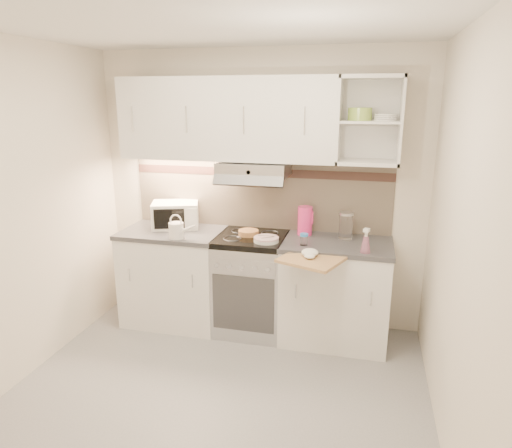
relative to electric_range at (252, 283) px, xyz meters
name	(u,v)px	position (x,y,z in m)	size (l,w,h in m)	color
ground	(213,401)	(0.00, -1.10, -0.45)	(3.00, 3.00, 0.00)	#949496
room_shell	(225,165)	(0.00, -0.73, 1.18)	(3.04, 2.84, 2.52)	silver
base_cabinet_left	(175,278)	(-0.75, 0.00, -0.02)	(0.90, 0.60, 0.86)	white
worktop_left	(173,232)	(-0.75, 0.00, 0.43)	(0.92, 0.62, 0.04)	#47474C
base_cabinet_right	(335,293)	(0.75, 0.00, -0.02)	(0.90, 0.60, 0.86)	white
worktop_right	(337,244)	(0.75, 0.00, 0.43)	(0.92, 0.62, 0.04)	#47474C
electric_range	(252,283)	(0.00, 0.00, 0.00)	(0.60, 0.60, 0.90)	#B7B7BC
microwave	(175,215)	(-0.77, 0.12, 0.57)	(0.50, 0.43, 0.24)	white
watering_can	(177,230)	(-0.61, -0.22, 0.53)	(0.25, 0.13, 0.21)	white
plate_stack	(266,239)	(0.16, -0.13, 0.47)	(0.21, 0.21, 0.05)	silver
bread_loaf	(248,233)	(-0.03, 0.02, 0.47)	(0.18, 0.18, 0.04)	#AB6D3D
pink_pitcher	(305,221)	(0.45, 0.15, 0.58)	(0.14, 0.13, 0.26)	#EE2D7C
glass_jar	(346,225)	(0.81, 0.12, 0.57)	(0.12, 0.12, 0.23)	silver
spice_jar	(304,239)	(0.49, -0.15, 0.50)	(0.07, 0.07, 0.10)	silver
spray_bottle	(366,242)	(0.98, -0.22, 0.53)	(0.08, 0.08, 0.21)	#FA99C4
cutting_board	(311,259)	(0.58, -0.40, 0.42)	(0.43, 0.39, 0.02)	tan
dish_towel	(316,254)	(0.61, -0.40, 0.47)	(0.24, 0.21, 0.07)	silver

